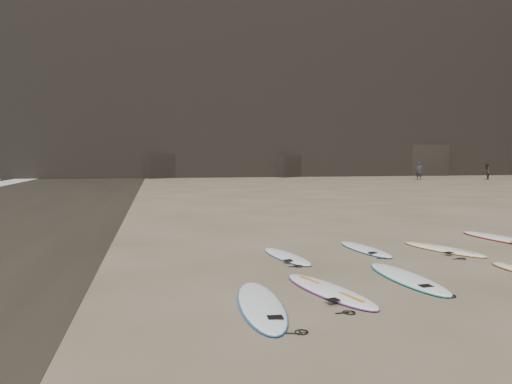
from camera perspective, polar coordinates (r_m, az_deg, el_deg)
ground at (r=10.77m, az=21.67°, el=-9.00°), size 240.00×240.00×0.00m
headland at (r=67.35m, az=16.39°, el=20.13°), size 170.00×101.00×63.47m
surfboard_0 at (r=8.09m, az=0.57°, el=-12.72°), size 0.84×2.80×0.10m
surfboard_1 at (r=9.01m, az=8.35°, el=-11.01°), size 1.28×2.66×0.09m
surfboard_2 at (r=10.20m, az=16.90°, el=-9.34°), size 0.78×2.70×0.10m
surfboard_5 at (r=11.83m, az=3.52°, el=-7.32°), size 0.96×2.27×0.08m
surfboard_6 at (r=12.98m, az=12.35°, el=-6.37°), size 0.84×2.32×0.08m
surfboard_7 at (r=13.55m, az=20.62°, el=-6.09°), size 1.40×2.44×0.09m
surfboard_8 at (r=15.84m, az=26.20°, el=-4.76°), size 1.14×2.83×0.10m
person_a at (r=51.27m, az=18.16°, el=2.32°), size 0.76×0.73×1.75m
person_b at (r=54.24m, az=24.84°, el=2.16°), size 0.98×0.99×1.61m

